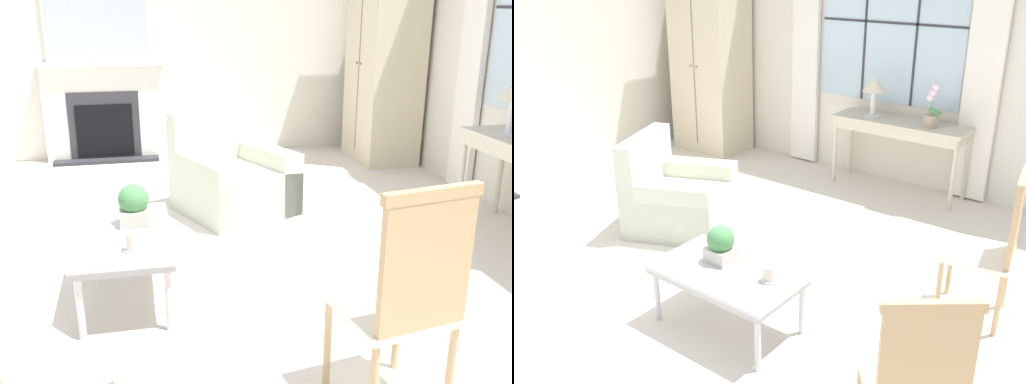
# 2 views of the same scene
# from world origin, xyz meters

# --- Properties ---
(ground_plane) EXTENTS (14.00, 14.00, 0.00)m
(ground_plane) POSITION_xyz_m (0.00, 0.00, 0.00)
(ground_plane) COLOR silver
(wall_left) EXTENTS (0.06, 7.20, 2.80)m
(wall_left) POSITION_xyz_m (-3.03, 0.60, 1.40)
(wall_left) COLOR silver
(wall_left) RESTS_ON ground_plane
(fireplace) EXTENTS (0.34, 1.38, 1.93)m
(fireplace) POSITION_xyz_m (-2.91, -0.43, 0.64)
(fireplace) COLOR #2D2D33
(fireplace) RESTS_ON ground_plane
(armoire) EXTENTS (0.95, 0.65, 2.25)m
(armoire) POSITION_xyz_m (-2.24, 2.65, 1.13)
(armoire) COLOR beige
(armoire) RESTS_ON ground_plane
(armchair_upholstered) EXTENTS (1.09, 1.10, 0.85)m
(armchair_upholstered) POSITION_xyz_m (-0.88, 0.70, 0.27)
(armchair_upholstered) COLOR beige
(armchair_upholstered) RESTS_ON ground_plane
(side_chair_wooden) EXTENTS (0.51, 0.51, 1.07)m
(side_chair_wooden) POSITION_xyz_m (1.86, 0.94, 0.60)
(side_chair_wooden) COLOR white
(side_chair_wooden) RESTS_ON ground_plane
(coffee_table) EXTENTS (0.97, 0.56, 0.43)m
(coffee_table) POSITION_xyz_m (0.52, -0.21, 0.38)
(coffee_table) COLOR #BCBCC1
(coffee_table) RESTS_ON ground_plane
(potted_plant_small) EXTENTS (0.19, 0.19, 0.25)m
(potted_plant_small) POSITION_xyz_m (0.41, -0.13, 0.55)
(potted_plant_small) COLOR #BCB7AD
(potted_plant_small) RESTS_ON coffee_table
(pillar_candle) EXTENTS (0.11, 0.11, 0.12)m
(pillar_candle) POSITION_xyz_m (0.82, -0.14, 0.48)
(pillar_candle) COLOR silver
(pillar_candle) RESTS_ON coffee_table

